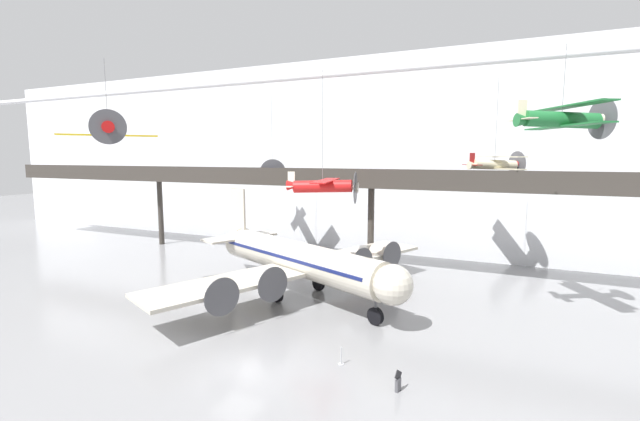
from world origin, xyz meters
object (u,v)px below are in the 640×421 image
object	(u,v)px
suspended_plane_white_twin	(272,175)
suspended_plane_green_biplane	(562,119)
airliner_silver_main	(296,259)
stanchion_barrier	(341,359)
suspended_plane_red_highwing	(323,186)
info_sign_pedestal	(398,383)
suspended_plane_cream_biplane	(495,164)
suspended_plane_yellow_lowwing	(108,132)

from	to	relation	value
suspended_plane_white_twin	suspended_plane_green_biplane	world-z (taller)	suspended_plane_green_biplane
airliner_silver_main	suspended_plane_white_twin	bearing A→B (deg)	151.08
airliner_silver_main	stanchion_barrier	bearing A→B (deg)	-27.41
suspended_plane_green_biplane	suspended_plane_red_highwing	size ratio (longest dim) A/B	0.66
suspended_plane_green_biplane	info_sign_pedestal	distance (m)	20.75
suspended_plane_white_twin	info_sign_pedestal	world-z (taller)	suspended_plane_white_twin
airliner_silver_main	info_sign_pedestal	xyz separation A→B (m)	(12.03, -11.61, -2.80)
suspended_plane_red_highwing	stanchion_barrier	size ratio (longest dim) A/B	10.48
stanchion_barrier	suspended_plane_cream_biplane	bearing A→B (deg)	72.58
suspended_plane_cream_biplane	suspended_plane_red_highwing	size ratio (longest dim) A/B	0.82
suspended_plane_white_twin	suspended_plane_red_highwing	world-z (taller)	suspended_plane_white_twin
airliner_silver_main	suspended_plane_yellow_lowwing	xyz separation A→B (m)	(-12.05, -8.32, 10.74)
suspended_plane_white_twin	suspended_plane_green_biplane	size ratio (longest dim) A/B	1.42
suspended_plane_green_biplane	suspended_plane_cream_biplane	bearing A→B (deg)	83.64
suspended_plane_red_highwing	suspended_plane_yellow_lowwing	xyz separation A→B (m)	(-13.81, -10.06, 4.43)
suspended_plane_cream_biplane	suspended_plane_green_biplane	bearing A→B (deg)	-106.29
suspended_plane_red_highwing	info_sign_pedestal	world-z (taller)	suspended_plane_red_highwing
airliner_silver_main	suspended_plane_white_twin	size ratio (longest dim) A/B	2.56
suspended_plane_white_twin	stanchion_barrier	xyz separation A→B (m)	(18.18, -22.96, -9.58)
suspended_plane_yellow_lowwing	info_sign_pedestal	world-z (taller)	suspended_plane_yellow_lowwing
suspended_plane_cream_biplane	stanchion_barrier	xyz separation A→B (m)	(-6.93, -22.07, -11.04)
suspended_plane_cream_biplane	suspended_plane_red_highwing	distance (m)	16.96
suspended_plane_cream_biplane	suspended_plane_red_highwing	bearing A→B (deg)	177.55
suspended_plane_white_twin	stanchion_barrier	bearing A→B (deg)	6.59
suspended_plane_red_highwing	suspended_plane_white_twin	bearing A→B (deg)	123.24
suspended_plane_green_biplane	info_sign_pedestal	world-z (taller)	suspended_plane_green_biplane
suspended_plane_cream_biplane	stanchion_barrier	size ratio (longest dim) A/B	8.57
airliner_silver_main	info_sign_pedestal	distance (m)	16.95
airliner_silver_main	stanchion_barrier	distance (m)	13.42
suspended_plane_green_biplane	suspended_plane_yellow_lowwing	world-z (taller)	same
suspended_plane_white_twin	suspended_plane_cream_biplane	xyz separation A→B (m)	(25.11, -0.89, 1.46)
airliner_silver_main	info_sign_pedestal	world-z (taller)	airliner_silver_main
suspended_plane_yellow_lowwing	info_sign_pedestal	bearing A→B (deg)	31.74
airliner_silver_main	info_sign_pedestal	bearing A→B (deg)	-20.61
suspended_plane_white_twin	suspended_plane_red_highwing	distance (m)	16.08
suspended_plane_green_biplane	suspended_plane_cream_biplane	xyz separation A→B (m)	(-4.50, 10.46, -3.26)
suspended_plane_red_highwing	info_sign_pedestal	xyz separation A→B (m)	(10.27, -13.35, -9.11)
suspended_plane_cream_biplane	suspended_plane_red_highwing	world-z (taller)	suspended_plane_cream_biplane
suspended_plane_cream_biplane	airliner_silver_main	bearing A→B (deg)	178.51
suspended_plane_green_biplane	suspended_plane_white_twin	bearing A→B (deg)	129.38
suspended_plane_cream_biplane	suspended_plane_yellow_lowwing	distance (m)	34.05
suspended_plane_yellow_lowwing	stanchion_barrier	world-z (taller)	suspended_plane_yellow_lowwing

